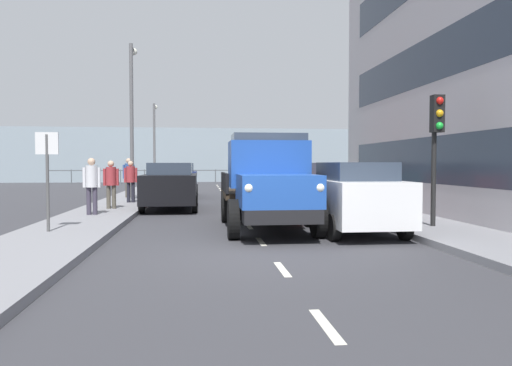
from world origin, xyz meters
TOP-DOWN VIEW (x-y plane):
  - ground_plane at (0.00, -12.45)m, footprint 80.00×80.00m
  - sidewalk_left at (-4.45, -12.45)m, footprint 2.22×42.39m
  - sidewalk_right at (4.45, -12.45)m, footprint 2.22×42.39m
  - road_centreline_markings at (0.00, -11.37)m, footprint 0.12×37.00m
  - sea_horizon at (0.00, -36.65)m, footprint 80.00×0.80m
  - seawall_railing at (-0.00, -33.05)m, footprint 28.08×0.08m
  - truck_vintage_blue at (-0.40, -3.05)m, footprint 2.17×5.64m
  - car_white_kerbside_near at (-2.39, -2.43)m, footprint 1.79×3.97m
  - car_red_kerbside_1 at (-2.39, -8.13)m, footprint 1.89×3.89m
  - car_teal_kerbside_2 at (-2.39, -12.92)m, footprint 1.89×4.26m
  - car_black_oppositeside_0 at (2.39, -9.10)m, footprint 1.96×4.28m
  - car_navy_oppositeside_1 at (2.39, -15.80)m, footprint 1.89×4.48m
  - pedestrian_near_railing at (4.55, -6.07)m, footprint 0.53×0.34m
  - pedestrian_couple_b at (4.34, -8.06)m, footprint 0.53×0.34m
  - pedestrian_by_lamp at (4.05, -10.74)m, footprint 0.53×0.34m
  - pedestrian_couple_a at (4.55, -13.69)m, footprint 0.53×0.34m
  - traffic_light_near at (-4.42, -2.28)m, footprint 0.28×0.41m
  - lamp_post_promenade at (4.25, -12.81)m, footprint 0.32×1.14m
  - lamp_post_far at (4.42, -25.11)m, footprint 0.32×1.14m
  - street_sign at (4.74, -2.45)m, footprint 0.50×0.07m

SIDE VIEW (x-z plane):
  - ground_plane at x=0.00m, z-range 0.00..0.00m
  - road_centreline_markings at x=0.00m, z-range 0.00..0.01m
  - sidewalk_left at x=-4.45m, z-range 0.00..0.15m
  - sidewalk_right at x=4.45m, z-range 0.00..0.15m
  - car_white_kerbside_near at x=-2.39m, z-range 0.03..1.75m
  - car_red_kerbside_1 at x=-2.39m, z-range 0.03..1.75m
  - car_teal_kerbside_2 at x=-2.39m, z-range 0.04..1.76m
  - car_black_oppositeside_0 at x=2.39m, z-range 0.04..1.76m
  - car_navy_oppositeside_1 at x=2.39m, z-range 0.04..1.76m
  - seawall_railing at x=0.00m, z-range 0.32..1.52m
  - pedestrian_couple_b at x=4.34m, z-range 0.29..1.94m
  - pedestrian_by_lamp at x=4.05m, z-range 0.29..1.94m
  - pedestrian_near_railing at x=4.55m, z-range 0.30..2.01m
  - truck_vintage_blue at x=-0.40m, z-range -0.04..2.39m
  - pedestrian_couple_a at x=4.55m, z-range 0.31..2.10m
  - street_sign at x=4.74m, z-range 0.56..2.81m
  - traffic_light_near at x=-4.42m, z-range 0.87..4.07m
  - sea_horizon at x=0.00m, z-range 0.00..5.00m
  - lamp_post_far at x=4.42m, z-range 0.75..6.41m
  - lamp_post_promenade at x=4.25m, z-range 0.77..7.51m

